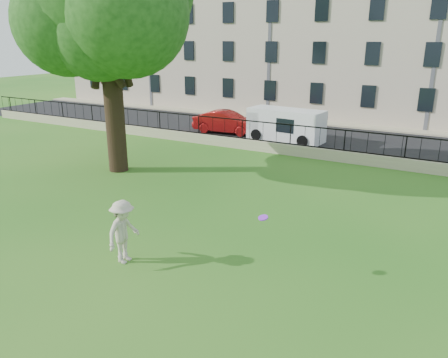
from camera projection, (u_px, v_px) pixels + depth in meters
The scene contains 11 objects.
ground at pixel (160, 235), 14.55m from camera, with size 120.00×120.00×0.00m, color #216718.
retaining_wall at pixel (290, 150), 24.44m from camera, with size 50.00×0.40×0.60m, color tan.
iron_railing at pixel (290, 135), 24.17m from camera, with size 50.00×0.05×1.13m.
street at pixel (315, 139), 28.44m from camera, with size 60.00×9.00×0.01m, color black.
sidewalk at pixel (337, 124), 32.74m from camera, with size 60.00×1.40×0.12m, color tan.
building_row at pixel (363, 29), 35.34m from camera, with size 56.40×10.40×13.80m.
tree at pixel (105, 2), 19.40m from camera, with size 8.88×7.15×11.48m.
man at pixel (123, 232), 12.56m from camera, with size 1.23×0.71×1.91m, color beige.
frisbee at pixel (263, 218), 11.64m from camera, with size 0.27×0.27×0.03m, color #9428E7.
red_sedan at pixel (227, 122), 29.84m from camera, with size 1.60×4.59×1.51m, color #AE1515.
white_van at pixel (286, 125), 27.63m from camera, with size 4.76×1.86×2.00m, color white.
Camera 1 is at (8.31, -10.56, 6.27)m, focal length 35.00 mm.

